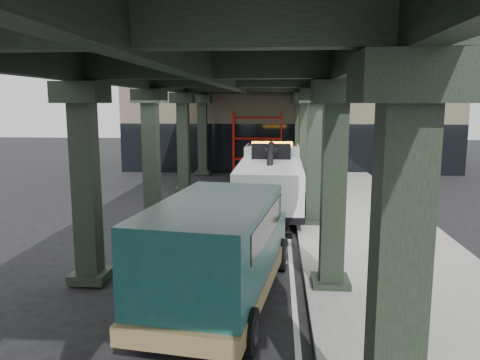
% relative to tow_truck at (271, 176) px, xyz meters
% --- Properties ---
extents(ground, '(90.00, 90.00, 0.00)m').
position_rel_tow_truck_xyz_m(ground, '(-1.01, -4.79, -1.41)').
color(ground, black).
rests_on(ground, ground).
extents(sidewalk, '(5.00, 40.00, 0.15)m').
position_rel_tow_truck_xyz_m(sidewalk, '(3.49, -2.79, -1.33)').
color(sidewalk, gray).
rests_on(sidewalk, ground).
extents(lane_stripe, '(0.12, 38.00, 0.01)m').
position_rel_tow_truck_xyz_m(lane_stripe, '(0.69, -2.79, -1.40)').
color(lane_stripe, silver).
rests_on(lane_stripe, ground).
extents(viaduct, '(7.40, 32.00, 6.40)m').
position_rel_tow_truck_xyz_m(viaduct, '(-1.41, -2.79, 4.05)').
color(viaduct, black).
rests_on(viaduct, ground).
extents(building, '(22.00, 10.00, 8.00)m').
position_rel_tow_truck_xyz_m(building, '(0.99, 15.21, 2.59)').
color(building, '#C6B793').
rests_on(building, ground).
extents(scaffolding, '(3.08, 0.88, 4.00)m').
position_rel_tow_truck_xyz_m(scaffolding, '(-1.01, 9.85, 0.70)').
color(scaffolding, red).
rests_on(scaffolding, ground).
extents(tow_truck, '(2.76, 8.86, 2.89)m').
position_rel_tow_truck_xyz_m(tow_truck, '(0.00, 0.00, 0.00)').
color(tow_truck, black).
rests_on(tow_truck, ground).
extents(towed_van, '(3.13, 6.31, 2.46)m').
position_rel_tow_truck_xyz_m(towed_van, '(-1.00, -9.87, -0.09)').
color(towed_van, '#134342').
rests_on(towed_van, ground).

